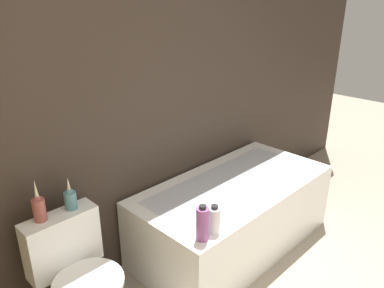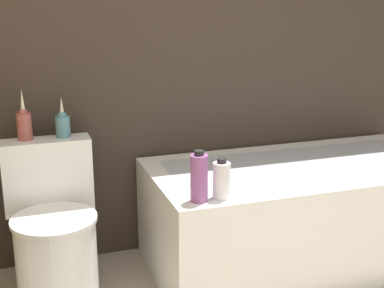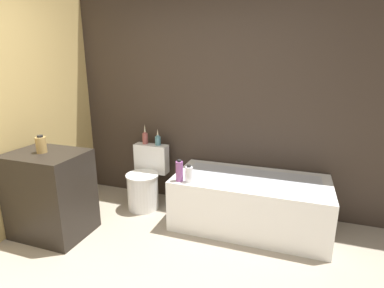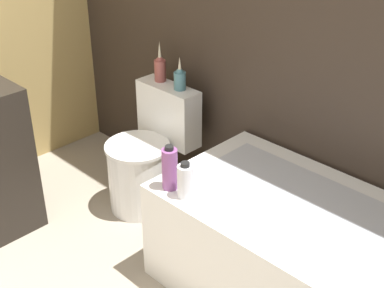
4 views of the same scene
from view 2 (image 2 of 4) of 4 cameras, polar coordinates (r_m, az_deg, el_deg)
wall_back_tiled at (r=2.88m, az=-5.05°, el=13.25°), size 6.40×0.06×2.60m
bathtub at (r=2.97m, az=11.45°, el=-7.21°), size 1.62×0.79×0.56m
toilet at (r=2.65m, az=-14.45°, el=-9.54°), size 0.43×0.53×0.74m
vase_gold at (r=2.68m, az=-17.47°, el=2.17°), size 0.07×0.07×0.25m
vase_silver at (r=2.69m, az=-13.62°, el=2.14°), size 0.07×0.07×0.20m
shampoo_bottle_tall at (r=2.30m, az=0.76°, el=-3.61°), size 0.08×0.08×0.23m
shampoo_bottle_short at (r=2.34m, az=3.17°, el=-3.85°), size 0.08×0.08×0.18m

